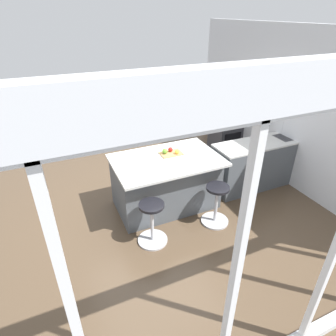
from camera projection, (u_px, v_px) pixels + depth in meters
name	position (u px, v px, depth m)	size (l,w,h in m)	color
ground_plane	(154.00, 204.00, 5.04)	(7.40, 7.40, 0.00)	brown
window_panel_rear	(304.00, 217.00, 1.89)	(5.46, 0.12, 2.82)	silver
interior_partition_left	(287.00, 107.00, 5.32)	(0.15, 5.69, 2.82)	silver
sink_cabinet	(271.00, 160.00, 5.51)	(2.41, 0.60, 1.17)	#4C5156
oven_range	(225.00, 133.00, 6.76)	(0.60, 0.61, 0.86)	#38383D
kitchen_island	(166.00, 182.00, 4.79)	(1.72, 1.14, 0.93)	#4C5156
stool_by_window	(216.00, 206.00, 4.46)	(0.44, 0.44, 0.67)	#B7B7BC
stool_middle	(152.00, 224.00, 4.08)	(0.44, 0.44, 0.67)	#B7B7BC
cutting_board	(171.00, 153.00, 4.68)	(0.36, 0.24, 0.02)	tan
apple_green	(165.00, 151.00, 4.64)	(0.09, 0.09, 0.09)	#609E2D
apple_yellow	(177.00, 152.00, 4.63)	(0.07, 0.07, 0.07)	gold
apple_red	(170.00, 149.00, 4.70)	(0.08, 0.08, 0.08)	red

